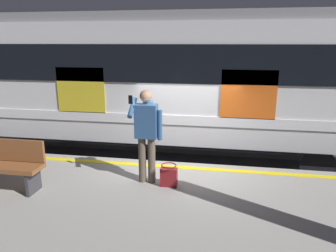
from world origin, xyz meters
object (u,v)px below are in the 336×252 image
handbag (169,176)px  bench (4,163)px  train_carriage (170,76)px  passenger (147,129)px

handbag → bench: bearing=11.7°
train_carriage → handbag: 3.83m
train_carriage → passenger: train_carriage is taller
passenger → train_carriage: bearing=-88.0°
train_carriage → passenger: 3.43m
passenger → handbag: (-0.43, 0.12, -0.85)m
bench → handbag: bearing=-168.3°
handbag → bench: size_ratio=0.29×
train_carriage → passenger: size_ratio=6.66×
train_carriage → bench: bearing=60.3°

